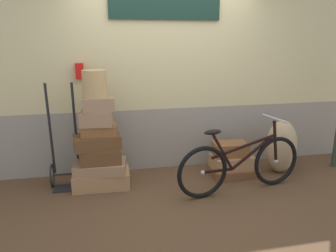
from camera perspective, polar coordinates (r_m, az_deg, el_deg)
ground at (r=4.20m, az=1.89°, el=-11.38°), size 8.49×5.20×0.06m
station_building at (r=4.62m, az=-0.39°, el=8.99°), size 6.49×0.74×2.70m
suitcase_0 at (r=4.31m, az=-11.63°, el=-9.06°), size 0.73×0.47×0.21m
suitcase_1 at (r=4.23m, az=-11.84°, el=-7.07°), size 0.68×0.48×0.13m
suitcase_2 at (r=4.16m, az=-11.71°, el=-5.08°), size 0.50×0.34×0.19m
suitcase_3 at (r=4.13m, az=-12.41°, el=-2.69°), size 0.60×0.42×0.17m
suitcase_4 at (r=4.08m, az=-12.02°, el=-0.68°), size 0.44×0.31×0.13m
suitcase_5 at (r=4.02m, az=-12.53°, el=1.34°), size 0.41×0.31×0.18m
suitcase_6 at (r=3.98m, az=-12.18°, el=3.73°), size 0.37×0.25×0.16m
suitcase_7 at (r=4.65m, az=11.37°, el=-7.79°), size 0.64×0.43×0.12m
suitcase_8 at (r=4.60m, az=11.20°, el=-6.14°), size 0.57×0.39×0.17m
suitcase_9 at (r=4.54m, az=10.92°, el=-4.00°), size 0.48×0.34×0.18m
wicker_basket at (r=3.96m, az=-12.86°, el=7.27°), size 0.29×0.29×0.33m
luggage_trolley at (r=4.35m, az=-17.63°, el=-6.27°), size 0.39×0.37×1.35m
burlap_sack at (r=4.83m, az=19.34°, el=-3.43°), size 0.44×0.38×0.76m
bicycle at (r=4.09m, az=12.70°, el=-6.68°), size 1.69×0.46×0.91m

